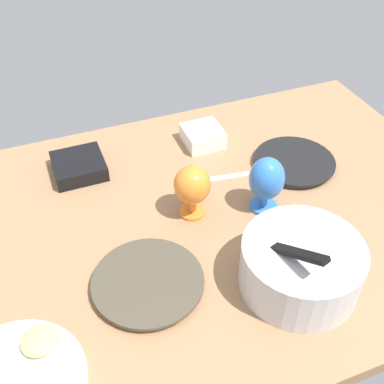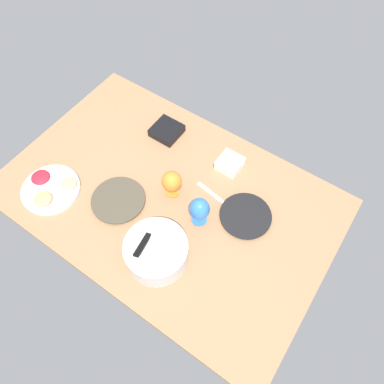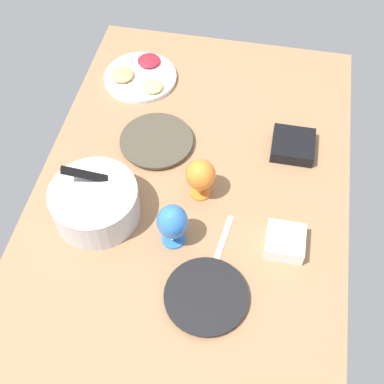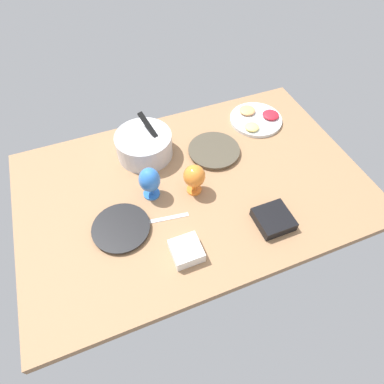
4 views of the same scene
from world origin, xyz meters
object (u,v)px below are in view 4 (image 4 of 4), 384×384
object	(u,v)px
mixing_bowl	(144,144)
square_bowl_white	(186,250)
dinner_plate_left	(121,228)
dinner_plate_right	(214,151)
hurricane_glass_orange	(194,177)
fruit_platter	(256,119)
square_bowl_black	(273,219)
hurricane_glass_blue	(150,181)

from	to	relation	value
mixing_bowl	square_bowl_white	world-z (taller)	mixing_bowl
dinner_plate_left	dinner_plate_right	world-z (taller)	dinner_plate_right
hurricane_glass_orange	mixing_bowl	bearing A→B (deg)	114.72
fruit_platter	hurricane_glass_orange	size ratio (longest dim) A/B	1.87
fruit_platter	mixing_bowl	bearing A→B (deg)	-177.95
dinner_plate_left	square_bowl_black	size ratio (longest dim) A/B	1.67
square_bowl_black	hurricane_glass_orange	bearing A→B (deg)	130.93
fruit_platter	hurricane_glass_orange	bearing A→B (deg)	-146.52
hurricane_glass_orange	square_bowl_black	world-z (taller)	hurricane_glass_orange
mixing_bowl	fruit_platter	bearing A→B (deg)	2.05
dinner_plate_right	square_bowl_white	size ratio (longest dim) A/B	2.22
hurricane_glass_orange	square_bowl_white	size ratio (longest dim) A/B	1.30
hurricane_glass_orange	square_bowl_white	bearing A→B (deg)	-117.22
dinner_plate_left	hurricane_glass_orange	xyz separation A→B (cm)	(36.41, 8.41, 8.44)
hurricane_glass_orange	square_bowl_white	xyz separation A→B (cm)	(-14.95, -29.07, -6.52)
dinner_plate_left	mixing_bowl	size ratio (longest dim) A/B	0.89
dinner_plate_right	hurricane_glass_orange	size ratio (longest dim) A/B	1.71
square_bowl_black	hurricane_glass_blue	bearing A→B (deg)	142.54
dinner_plate_left	hurricane_glass_blue	world-z (taller)	hurricane_glass_blue
fruit_platter	square_bowl_black	size ratio (longest dim) A/B	1.95
hurricane_glass_blue	square_bowl_white	distance (cm)	34.90
fruit_platter	hurricane_glass_orange	xyz separation A→B (cm)	(-50.20, -33.20, 8.06)
hurricane_glass_orange	square_bowl_white	distance (cm)	33.33
dinner_plate_right	hurricane_glass_orange	distance (cm)	27.87
hurricane_glass_blue	hurricane_glass_orange	distance (cm)	19.61
fruit_platter	square_bowl_white	distance (cm)	90.14
dinner_plate_right	mixing_bowl	size ratio (longest dim) A/B	0.95
dinner_plate_right	mixing_bowl	xyz separation A→B (cm)	(-32.69, 11.75, 5.39)
fruit_platter	square_bowl_white	world-z (taller)	square_bowl_white
dinner_plate_left	dinner_plate_right	size ratio (longest dim) A/B	0.94
mixing_bowl	hurricane_glass_orange	distance (cm)	34.13
square_bowl_white	hurricane_glass_orange	bearing A→B (deg)	62.78
dinner_plate_right	hurricane_glass_orange	bearing A→B (deg)	-133.98
hurricane_glass_orange	hurricane_glass_blue	bearing A→B (deg)	165.39
dinner_plate_left	square_bowl_white	bearing A→B (deg)	-43.91
mixing_bowl	fruit_platter	size ratio (longest dim) A/B	0.96
mixing_bowl	fruit_platter	xyz separation A→B (cm)	(64.42, 2.31, -5.14)
fruit_platter	hurricane_glass_orange	distance (cm)	60.73
dinner_plate_left	square_bowl_white	distance (cm)	29.85
dinner_plate_left	fruit_platter	distance (cm)	96.09
mixing_bowl	square_bowl_black	world-z (taller)	mixing_bowl
fruit_platter	hurricane_glass_blue	world-z (taller)	hurricane_glass_blue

